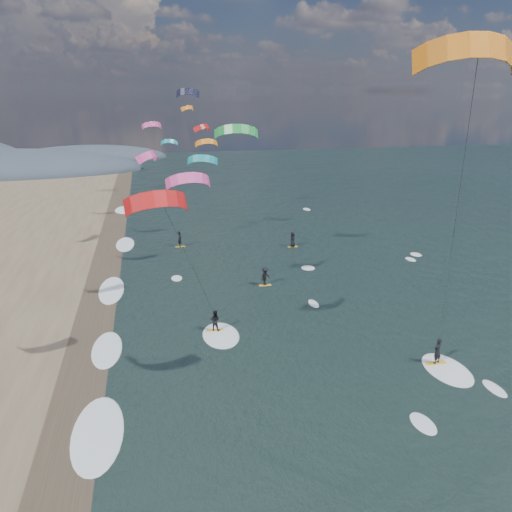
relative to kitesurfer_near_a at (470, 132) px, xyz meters
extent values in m
plane|color=black|center=(-6.96, -3.61, -14.98)|extent=(260.00, 260.00, 0.00)
cube|color=#382D23|center=(-18.96, 6.39, -14.97)|extent=(3.00, 240.00, 0.00)
ellipsoid|color=#3D4756|center=(-28.96, 116.39, -14.98)|extent=(40.00, 18.00, 7.00)
cube|color=gold|center=(3.19, 4.95, -14.95)|extent=(1.41, 0.42, 0.06)
imported|color=black|center=(3.19, 4.95, -14.05)|extent=(0.75, 0.65, 1.74)
ellipsoid|color=white|center=(3.49, 4.15, -14.98)|extent=(2.60, 4.20, 0.12)
cylinder|color=black|center=(1.19, 1.95, -5.08)|extent=(0.02, 0.02, 18.65)
cube|color=gold|center=(-10.12, 12.61, -14.95)|extent=(1.24, 0.38, 0.06)
imported|color=black|center=(-10.12, 12.61, -14.13)|extent=(0.95, 0.87, 1.57)
ellipsoid|color=white|center=(-9.82, 11.81, -14.98)|extent=(2.60, 4.20, 0.12)
cylinder|color=black|center=(-11.87, 9.61, -8.72)|extent=(0.02, 0.02, 12.11)
cube|color=gold|center=(-4.48, 20.58, -14.95)|extent=(1.10, 0.35, 0.05)
imported|color=black|center=(-4.48, 20.58, -14.09)|extent=(1.23, 1.15, 1.67)
cube|color=gold|center=(1.25, 31.37, -14.95)|extent=(1.10, 0.35, 0.05)
imported|color=black|center=(1.25, 31.37, -14.07)|extent=(0.66, 0.91, 1.72)
cube|color=gold|center=(-11.16, 34.10, -14.95)|extent=(1.10, 0.35, 0.05)
imported|color=black|center=(-11.16, 34.10, -14.04)|extent=(0.55, 0.72, 1.77)
ellipsoid|color=white|center=(-17.76, 2.39, -14.98)|extent=(2.40, 5.40, 0.11)
ellipsoid|color=white|center=(-17.76, 11.39, -14.98)|extent=(2.40, 5.40, 0.11)
ellipsoid|color=white|center=(-17.76, 22.39, -14.98)|extent=(2.40, 5.40, 0.11)
ellipsoid|color=white|center=(-17.76, 36.39, -14.98)|extent=(2.40, 5.40, 0.11)
ellipsoid|color=white|center=(-17.76, 54.39, -14.98)|extent=(2.40, 5.40, 0.11)
camera|label=1|loc=(-14.17, -20.29, 1.76)|focal=35.00mm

